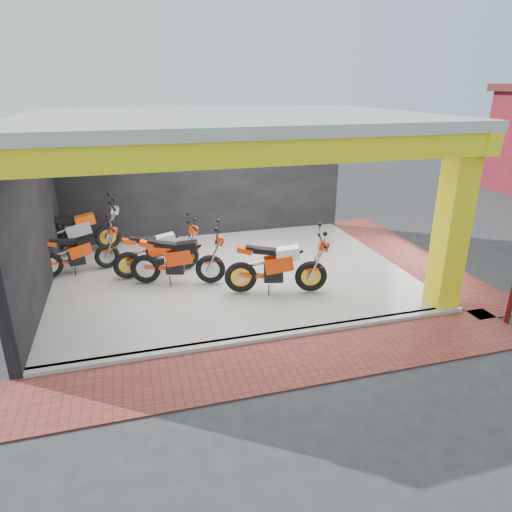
# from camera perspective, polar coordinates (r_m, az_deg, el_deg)

# --- Properties ---
(ground) EXTENTS (80.00, 80.00, 0.00)m
(ground) POSITION_cam_1_polar(r_m,az_deg,el_deg) (9.14, -0.28, -7.23)
(ground) COLOR #2D2D30
(ground) RESTS_ON ground
(showroom_floor) EXTENTS (8.00, 6.00, 0.10)m
(showroom_floor) POSITION_cam_1_polar(r_m,az_deg,el_deg) (10.87, -3.14, -2.23)
(showroom_floor) COLOR beige
(showroom_floor) RESTS_ON ground
(showroom_ceiling) EXTENTS (8.40, 6.40, 0.20)m
(showroom_ceiling) POSITION_cam_1_polar(r_m,az_deg,el_deg) (10.04, -3.55, 16.78)
(showroom_ceiling) COLOR beige
(showroom_ceiling) RESTS_ON corner_column
(back_wall) EXTENTS (8.20, 0.20, 3.50)m
(back_wall) POSITION_cam_1_polar(r_m,az_deg,el_deg) (13.30, -6.33, 9.61)
(back_wall) COLOR black
(back_wall) RESTS_ON ground
(left_wall) EXTENTS (0.20, 6.20, 3.50)m
(left_wall) POSITION_cam_1_polar(r_m,az_deg,el_deg) (10.28, -26.27, 4.29)
(left_wall) COLOR black
(left_wall) RESTS_ON ground
(corner_column) EXTENTS (0.50, 0.50, 3.50)m
(corner_column) POSITION_cam_1_polar(r_m,az_deg,el_deg) (9.53, 23.33, 3.59)
(corner_column) COLOR yellow
(corner_column) RESTS_ON ground
(header_beam_front) EXTENTS (8.40, 0.30, 0.40)m
(header_beam_front) POSITION_cam_1_polar(r_m,az_deg,el_deg) (7.18, 1.88, 12.86)
(header_beam_front) COLOR yellow
(header_beam_front) RESTS_ON corner_column
(header_beam_right) EXTENTS (0.30, 6.40, 0.40)m
(header_beam_right) POSITION_cam_1_polar(r_m,az_deg,el_deg) (11.60, 16.87, 15.02)
(header_beam_right) COLOR yellow
(header_beam_right) RESTS_ON corner_column
(floor_kerb) EXTENTS (8.00, 0.20, 0.10)m
(floor_kerb) POSITION_cam_1_polar(r_m,az_deg,el_deg) (8.26, 1.66, -10.10)
(floor_kerb) COLOR beige
(floor_kerb) RESTS_ON ground
(paver_front) EXTENTS (9.00, 1.40, 0.03)m
(paver_front) POSITION_cam_1_polar(r_m,az_deg,el_deg) (7.65, 3.46, -13.19)
(paver_front) COLOR #973D31
(paver_front) RESTS_ON ground
(paver_right) EXTENTS (1.40, 7.00, 0.03)m
(paver_right) POSITION_cam_1_polar(r_m,az_deg,el_deg) (12.74, 18.39, 0.05)
(paver_right) COLOR #973D31
(paver_right) RESTS_ON ground
(moto_hero) EXTENTS (2.43, 1.39, 1.40)m
(moto_hero) POSITION_cam_1_polar(r_m,az_deg,el_deg) (9.60, 6.97, -0.71)
(moto_hero) COLOR #FF400A
(moto_hero) RESTS_ON showroom_floor
(moto_row_a) EXTENTS (2.20, 1.07, 1.29)m
(moto_row_a) POSITION_cam_1_polar(r_m,az_deg,el_deg) (10.86, -8.81, 1.46)
(moto_row_a) COLOR #DD3C09
(moto_row_a) RESTS_ON showroom_floor
(moto_row_b) EXTENTS (2.36, 1.41, 1.35)m
(moto_row_b) POSITION_cam_1_polar(r_m,az_deg,el_deg) (9.99, -5.78, 0.08)
(moto_row_b) COLOR #F73B0A
(moto_row_b) RESTS_ON showroom_floor
(moto_row_c) EXTENTS (2.46, 1.27, 1.43)m
(moto_row_c) POSITION_cam_1_polar(r_m,az_deg,el_deg) (12.65, -18.19, 3.76)
(moto_row_c) COLOR #979A9E
(moto_row_c) RESTS_ON showroom_floor
(moto_row_d) EXTENTS (2.08, 1.15, 1.20)m
(moto_row_d) POSITION_cam_1_polar(r_m,az_deg,el_deg) (11.41, -18.26, 1.35)
(moto_row_d) COLOR #EB3F09
(moto_row_d) RESTS_ON showroom_floor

